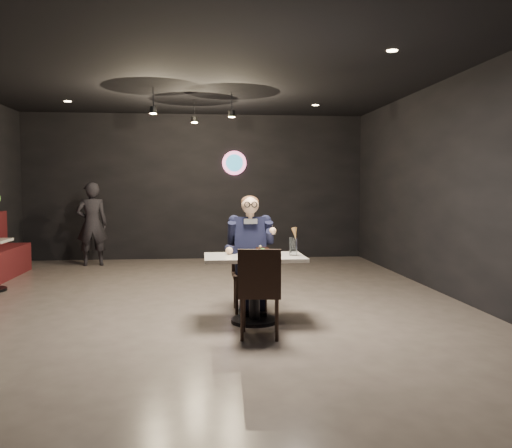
{
  "coord_description": "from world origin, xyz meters",
  "views": [
    {
      "loc": [
        0.11,
        -6.85,
        1.52
      ],
      "look_at": [
        0.77,
        -0.34,
        1.06
      ],
      "focal_mm": 38.0,
      "sensor_mm": 36.0,
      "label": 1
    }
  ],
  "objects": [
    {
      "name": "floor",
      "position": [
        0.0,
        0.0,
        0.0
      ],
      "size": [
        9.0,
        9.0,
        0.0
      ],
      "primitive_type": "plane",
      "color": "gray",
      "rests_on": "ground"
    },
    {
      "name": "chair_near",
      "position": [
        0.69,
        -1.51,
        0.46
      ],
      "size": [
        0.48,
        0.51,
        0.92
      ],
      "primitive_type": "cube",
      "rotation": [
        0.0,
        0.0,
        -0.13
      ],
      "color": "black",
      "rests_on": "floor"
    },
    {
      "name": "passerby",
      "position": [
        -1.97,
        3.7,
        0.8
      ],
      "size": [
        0.64,
        0.49,
        1.59
      ],
      "primitive_type": "imported",
      "rotation": [
        0.0,
        0.0,
        3.34
      ],
      "color": "black",
      "rests_on": "floor"
    },
    {
      "name": "cake_slice",
      "position": [
        0.77,
        -1.03,
        0.8
      ],
      "size": [
        0.14,
        0.13,
        0.08
      ],
      "primitive_type": "cube",
      "rotation": [
        0.0,
        0.0,
        0.35
      ],
      "color": "black",
      "rests_on": "dessert_plate"
    },
    {
      "name": "chair_far",
      "position": [
        0.69,
        -0.39,
        0.46
      ],
      "size": [
        0.42,
        0.46,
        0.92
      ],
      "primitive_type": "cube",
      "color": "black",
      "rests_on": "floor"
    },
    {
      "name": "main_table",
      "position": [
        0.69,
        -0.94,
        0.38
      ],
      "size": [
        1.1,
        0.7,
        0.75
      ],
      "primitive_type": "cube",
      "color": "silver",
      "rests_on": "floor"
    },
    {
      "name": "pendant_lights",
      "position": [
        0.0,
        2.0,
        2.88
      ],
      "size": [
        1.4,
        1.2,
        0.36
      ],
      "primitive_type": "cube",
      "color": "black",
      "rests_on": "floor"
    },
    {
      "name": "wafer_cone",
      "position": [
        1.13,
        -1.01,
        1.0
      ],
      "size": [
        0.08,
        0.08,
        0.13
      ],
      "primitive_type": "cone",
      "rotation": [
        0.0,
        0.0,
        0.26
      ],
      "color": "tan",
      "rests_on": "sundae_glass"
    },
    {
      "name": "seated_man",
      "position": [
        0.69,
        -0.39,
        0.72
      ],
      "size": [
        0.6,
        0.8,
        1.44
      ],
      "primitive_type": "cube",
      "color": "black",
      "rests_on": "floor"
    },
    {
      "name": "mint_leaf",
      "position": [
        0.76,
        -1.08,
        0.84
      ],
      "size": [
        0.06,
        0.04,
        0.01
      ],
      "primitive_type": "ellipsoid",
      "color": "#348B2D",
      "rests_on": "cake_slice"
    },
    {
      "name": "wall_sign",
      "position": [
        0.8,
        4.47,
        2.0
      ],
      "size": [
        0.5,
        0.06,
        0.5
      ],
      "primitive_type": null,
      "color": "pink",
      "rests_on": "floor"
    },
    {
      "name": "dessert_plate",
      "position": [
        0.78,
        -1.03,
        0.76
      ],
      "size": [
        0.24,
        0.24,
        0.01
      ],
      "primitive_type": "cylinder",
      "color": "white",
      "rests_on": "main_table"
    },
    {
      "name": "sundae_glass",
      "position": [
        1.12,
        -0.96,
        0.85
      ],
      "size": [
        0.09,
        0.09,
        0.2
      ],
      "primitive_type": "cylinder",
      "color": "silver",
      "rests_on": "main_table"
    }
  ]
}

